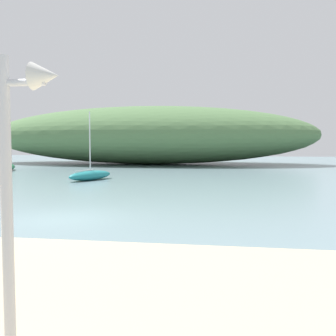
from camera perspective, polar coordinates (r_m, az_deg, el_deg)
name	(u,v)px	position (r m, az deg, el deg)	size (l,w,h in m)	color
ground_plane	(61,219)	(14.15, -15.29, -7.10)	(120.00, 120.00, 0.00)	gray
distant_hill	(148,135)	(47.05, -2.92, 4.79)	(39.67, 14.03, 6.85)	#517547
sailboat_far_left	(8,167)	(39.37, -22.30, 0.18)	(2.88, 3.62, 3.91)	#287A4C
sailboat_west_reach	(90,175)	(27.55, -11.24, -1.02)	(2.59, 3.91, 4.72)	teal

